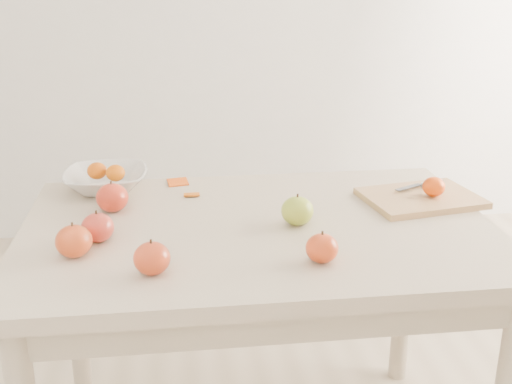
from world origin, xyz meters
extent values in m
cube|color=beige|center=(0.00, 0.00, 0.73)|extent=(1.20, 0.80, 0.04)
cylinder|color=#BCAA8E|center=(-0.54, 0.34, 0.35)|extent=(0.06, 0.06, 0.71)
cylinder|color=#BCAA8E|center=(0.54, 0.34, 0.35)|extent=(0.06, 0.06, 0.71)
cube|color=tan|center=(0.47, 0.11, 0.76)|extent=(0.34, 0.27, 0.02)
ellipsoid|color=#E03D07|center=(0.50, 0.10, 0.80)|extent=(0.06, 0.06, 0.05)
imported|color=silver|center=(-0.41, 0.32, 0.78)|extent=(0.24, 0.24, 0.06)
ellipsoid|color=#CF5E07|center=(-0.43, 0.33, 0.81)|extent=(0.06, 0.06, 0.05)
ellipsoid|color=#C85307|center=(-0.38, 0.30, 0.81)|extent=(0.06, 0.06, 0.05)
cube|color=#D14C0E|center=(-0.20, 0.34, 0.75)|extent=(0.07, 0.05, 0.01)
cube|color=#C75C0E|center=(-0.16, 0.23, 0.75)|extent=(0.05, 0.04, 0.01)
cube|color=white|center=(0.53, 0.18, 0.78)|extent=(0.07, 0.05, 0.01)
cube|color=#3C3E44|center=(0.45, 0.16, 0.78)|extent=(0.09, 0.06, 0.00)
ellipsoid|color=#7B9C14|center=(0.10, -0.01, 0.79)|extent=(0.08, 0.08, 0.07)
ellipsoid|color=maroon|center=(-0.38, 0.14, 0.79)|extent=(0.09, 0.09, 0.08)
ellipsoid|color=maroon|center=(-0.44, -0.13, 0.79)|extent=(0.08, 0.08, 0.07)
ellipsoid|color=maroon|center=(-0.39, -0.05, 0.79)|extent=(0.08, 0.08, 0.07)
ellipsoid|color=#9E0305|center=(0.11, -0.23, 0.78)|extent=(0.07, 0.07, 0.07)
ellipsoid|color=#910A03|center=(-0.26, -0.24, 0.79)|extent=(0.08, 0.08, 0.07)
camera|label=1|loc=(-0.20, -1.50, 1.39)|focal=45.00mm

